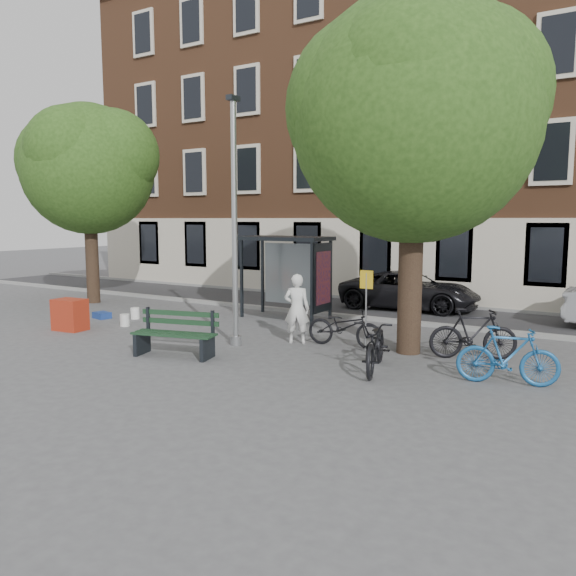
# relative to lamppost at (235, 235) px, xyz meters

# --- Properties ---
(ground) EXTENTS (90.00, 90.00, 0.00)m
(ground) POSITION_rel_lamppost_xyz_m (0.00, 0.00, -2.78)
(ground) COLOR #4C4C4F
(ground) RESTS_ON ground
(road) EXTENTS (40.00, 4.00, 0.01)m
(road) POSITION_rel_lamppost_xyz_m (0.00, 7.00, -2.78)
(road) COLOR #28282B
(road) RESTS_ON ground
(curb_near) EXTENTS (40.00, 0.25, 0.12)m
(curb_near) POSITION_rel_lamppost_xyz_m (0.00, 5.00, -2.72)
(curb_near) COLOR gray
(curb_near) RESTS_ON ground
(curb_far) EXTENTS (40.00, 0.25, 0.12)m
(curb_far) POSITION_rel_lamppost_xyz_m (0.00, 9.00, -2.72)
(curb_far) COLOR gray
(curb_far) RESTS_ON ground
(building_row) EXTENTS (30.00, 8.00, 14.00)m
(building_row) POSITION_rel_lamppost_xyz_m (0.00, 13.00, 4.22)
(building_row) COLOR brown
(building_row) RESTS_ON ground
(lamppost) EXTENTS (0.28, 0.35, 6.11)m
(lamppost) POSITION_rel_lamppost_xyz_m (0.00, 0.00, 0.00)
(lamppost) COLOR #9EA0A3
(lamppost) RESTS_ON ground
(tree_right) EXTENTS (5.76, 5.60, 8.20)m
(tree_right) POSITION_rel_lamppost_xyz_m (4.01, 1.38, 2.83)
(tree_right) COLOR black
(tree_right) RESTS_ON ground
(tree_left) EXTENTS (5.18, 4.86, 7.40)m
(tree_left) POSITION_rel_lamppost_xyz_m (-8.99, 2.88, 2.43)
(tree_left) COLOR black
(tree_left) RESTS_ON ground
(bus_shelter) EXTENTS (2.85, 1.45, 2.62)m
(bus_shelter) POSITION_rel_lamppost_xyz_m (-0.61, 4.11, -0.87)
(bus_shelter) COLOR #1E2328
(bus_shelter) RESTS_ON ground
(painter) EXTENTS (0.77, 0.64, 1.79)m
(painter) POSITION_rel_lamppost_xyz_m (1.20, 1.00, -1.89)
(painter) COLOR silver
(painter) RESTS_ON ground
(bench) EXTENTS (2.08, 1.09, 1.02)m
(bench) POSITION_rel_lamppost_xyz_m (-0.52, -1.64, -2.31)
(bench) COLOR #1E2328
(bench) RESTS_ON ground
(bike_a) EXTENTS (1.99, 0.77, 1.03)m
(bike_a) POSITION_rel_lamppost_xyz_m (2.43, 1.26, -2.27)
(bike_a) COLOR black
(bike_a) RESTS_ON ground
(bike_b) EXTENTS (1.96, 0.97, 1.14)m
(bike_b) POSITION_rel_lamppost_xyz_m (6.50, -0.01, -2.22)
(bike_b) COLOR #1A5692
(bike_b) RESTS_ON ground
(bike_c) EXTENTS (1.29, 2.28, 1.13)m
(bike_c) POSITION_rel_lamppost_xyz_m (3.98, -0.42, -2.22)
(bike_c) COLOR black
(bike_c) RESTS_ON ground
(bike_d) EXTENTS (2.00, 1.34, 1.18)m
(bike_d) POSITION_rel_lamppost_xyz_m (5.45, 1.69, -2.20)
(bike_d) COLOR black
(bike_d) RESTS_ON ground
(car_dark) EXTENTS (4.97, 2.59, 1.34)m
(car_dark) POSITION_rel_lamppost_xyz_m (1.79, 7.79, -2.11)
(car_dark) COLOR black
(car_dark) RESTS_ON ground
(red_stand) EXTENTS (0.96, 0.69, 0.90)m
(red_stand) POSITION_rel_lamppost_xyz_m (-5.19, -0.95, -2.33)
(red_stand) COLOR #9E2915
(red_stand) RESTS_ON ground
(blue_crate) EXTENTS (0.62, 0.50, 0.20)m
(blue_crate) POSITION_rel_lamppost_xyz_m (-5.99, 0.84, -2.68)
(blue_crate) COLOR navy
(blue_crate) RESTS_ON ground
(bucket_a) EXTENTS (0.37, 0.37, 0.36)m
(bucket_a) POSITION_rel_lamppost_xyz_m (-4.34, 0.30, -2.60)
(bucket_a) COLOR silver
(bucket_a) RESTS_ON ground
(bucket_b) EXTENTS (0.34, 0.34, 0.36)m
(bucket_b) POSITION_rel_lamppost_xyz_m (-5.00, 1.32, -2.60)
(bucket_b) COLOR white
(bucket_b) RESTS_ON ground
(bucket_c) EXTENTS (0.31, 0.31, 0.36)m
(bucket_c) POSITION_rel_lamppost_xyz_m (-6.21, -0.47, -2.60)
(bucket_c) COLOR silver
(bucket_c) RESTS_ON ground
(notice_sign) EXTENTS (0.34, 0.05, 1.94)m
(notice_sign) POSITION_rel_lamppost_xyz_m (3.00, 1.25, -1.37)
(notice_sign) COLOR #9EA0A3
(notice_sign) RESTS_ON ground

